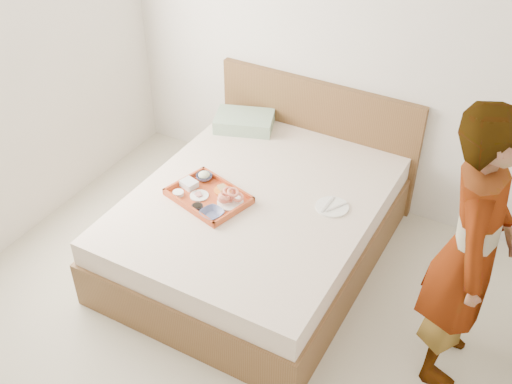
{
  "coord_description": "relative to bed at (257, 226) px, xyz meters",
  "views": [
    {
      "loc": [
        1.49,
        -1.88,
        3.08
      ],
      "look_at": [
        -0.06,
        0.9,
        0.65
      ],
      "focal_mm": 43.27,
      "sensor_mm": 36.0,
      "label": 1
    }
  ],
  "objects": [
    {
      "name": "sauce_dish",
      "position": [
        -0.26,
        -0.32,
        0.29
      ],
      "size": [
        0.09,
        0.09,
        0.03
      ],
      "primitive_type": "cylinder",
      "rotation": [
        0.0,
        0.0,
        -0.27
      ],
      "color": "black",
      "rests_on": "tray"
    },
    {
      "name": "pillow",
      "position": [
        -0.52,
        0.73,
        0.32
      ],
      "size": [
        0.52,
        0.44,
        0.11
      ],
      "primitive_type": "cube",
      "rotation": [
        0.0,
        0.0,
        0.35
      ],
      "color": "#91B993",
      "rests_on": "bed"
    },
    {
      "name": "dinner_plate",
      "position": [
        0.5,
        0.13,
        0.27
      ],
      "size": [
        0.28,
        0.28,
        0.01
      ],
      "primitive_type": "cylinder",
      "rotation": [
        0.0,
        0.0,
        -0.34
      ],
      "color": "white",
      "rests_on": "bed"
    },
    {
      "name": "wall_back",
      "position": [
        0.11,
        1.0,
        1.04
      ],
      "size": [
        3.5,
        0.01,
        2.6
      ],
      "primitive_type": "cube",
      "color": "silver",
      "rests_on": "ground"
    },
    {
      "name": "plastic_tub",
      "position": [
        -0.45,
        -0.15,
        0.3
      ],
      "size": [
        0.13,
        0.11,
        0.05
      ],
      "primitive_type": "cube",
      "rotation": [
        0.0,
        0.0,
        -0.27
      ],
      "color": "silver",
      "rests_on": "tray"
    },
    {
      "name": "headboard",
      "position": [
        0.0,
        0.97,
        0.21
      ],
      "size": [
        1.65,
        0.06,
        0.95
      ],
      "primitive_type": "cube",
      "color": "brown",
      "rests_on": "ground"
    },
    {
      "name": "bed",
      "position": [
        0.0,
        0.0,
        0.0
      ],
      "size": [
        1.65,
        2.0,
        0.53
      ],
      "primitive_type": "cube",
      "color": "brown",
      "rests_on": "ground"
    },
    {
      "name": "navy_bowl_big",
      "position": [
        -0.14,
        -0.34,
        0.3
      ],
      "size": [
        0.18,
        0.18,
        0.04
      ],
      "primitive_type": "imported",
      "rotation": [
        0.0,
        0.0,
        -0.27
      ],
      "color": "#181B4B",
      "rests_on": "tray"
    },
    {
      "name": "bread_plate",
      "position": [
        -0.22,
        -0.07,
        0.28
      ],
      "size": [
        0.15,
        0.15,
        0.01
      ],
      "primitive_type": "cylinder",
      "rotation": [
        0.0,
        0.0,
        -0.27
      ],
      "color": "orange",
      "rests_on": "tray"
    },
    {
      "name": "prawn_plate",
      "position": [
        -0.11,
        -0.17,
        0.28
      ],
      "size": [
        0.22,
        0.22,
        0.01
      ],
      "primitive_type": "cylinder",
      "rotation": [
        0.0,
        0.0,
        -0.27
      ],
      "color": "white",
      "rests_on": "tray"
    },
    {
      "name": "ground",
      "position": [
        0.11,
        -1.0,
        -0.27
      ],
      "size": [
        3.5,
        4.0,
        0.01
      ],
      "primitive_type": "cube",
      "color": "#BAB29E",
      "rests_on": "ground"
    },
    {
      "name": "cheese_round",
      "position": [
        -0.46,
        -0.26,
        0.29
      ],
      "size": [
        0.09,
        0.09,
        0.03
      ],
      "primitive_type": "cylinder",
      "rotation": [
        0.0,
        0.0,
        -0.27
      ],
      "color": "white",
      "rests_on": "tray"
    },
    {
      "name": "person",
      "position": [
        1.43,
        -0.27,
        0.61
      ],
      "size": [
        0.49,
        0.68,
        1.75
      ],
      "primitive_type": "imported",
      "rotation": [
        0.0,
        0.0,
        1.69
      ],
      "color": "silver",
      "rests_on": "ground"
    },
    {
      "name": "tray",
      "position": [
        -0.27,
        -0.18,
        0.29
      ],
      "size": [
        0.59,
        0.5,
        0.05
      ],
      "primitive_type": "cube",
      "rotation": [
        0.0,
        0.0,
        -0.27
      ],
      "color": "#BD5529",
      "rests_on": "bed"
    },
    {
      "name": "meat_plate",
      "position": [
        -0.33,
        -0.2,
        0.28
      ],
      "size": [
        0.16,
        0.16,
        0.01
      ],
      "primitive_type": "cylinder",
      "rotation": [
        0.0,
        0.0,
        -0.27
      ],
      "color": "white",
      "rests_on": "tray"
    },
    {
      "name": "salad_bowl",
      "position": [
        -0.41,
        -0.02,
        0.3
      ],
      "size": [
        0.14,
        0.14,
        0.04
      ],
      "primitive_type": "imported",
      "rotation": [
        0.0,
        0.0,
        -0.27
      ],
      "color": "#181B4B",
      "rests_on": "tray"
    }
  ]
}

